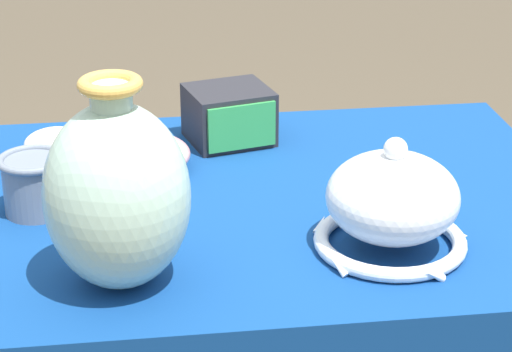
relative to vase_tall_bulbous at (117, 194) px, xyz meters
The scene contains 7 objects.
display_table 0.36m from the vase_tall_bulbous, 51.46° to the left, with size 1.12×0.77×0.77m.
vase_tall_bulbous is the anchor object (origin of this frame).
vase_dome_bell 0.39m from the vase_tall_bulbous, ahead, with size 0.23×0.23×0.17m.
mosaic_tile_box 0.54m from the vase_tall_bulbous, 67.90° to the left, with size 0.17×0.16×0.10m.
cup_wide_slate 0.28m from the vase_tall_bulbous, 118.67° to the left, with size 0.11×0.11×0.09m.
bowl_shallow_rose 0.39m from the vase_tall_bulbous, 84.30° to the left, with size 0.17×0.17×0.06m, color #D19399.
bowl_shallow_ivory 0.49m from the vase_tall_bulbous, 103.39° to the left, with size 0.11×0.11×0.05m, color white.
Camera 1 is at (-0.15, -1.44, 1.45)m, focal length 70.00 mm.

